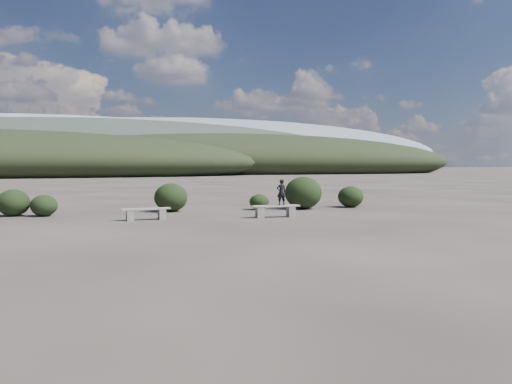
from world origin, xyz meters
name	(u,v)px	position (x,y,z in m)	size (l,w,h in m)	color
ground	(285,240)	(0.00, 0.00, 0.00)	(1200.00, 1200.00, 0.00)	#2E2824
bench_left	(146,213)	(-2.95, 6.15, 0.26)	(1.77, 0.50, 0.44)	gray
bench_right	(275,210)	(1.85, 5.47, 0.28)	(1.89, 0.49, 0.47)	gray
seated_person	(281,192)	(2.08, 5.46, 0.96)	(0.36, 0.24, 0.99)	black
shrub_a	(44,206)	(-6.57, 8.87, 0.42)	(1.03, 1.03, 0.84)	black
shrub_b	(171,197)	(-1.54, 9.23, 0.61)	(1.43, 1.43, 1.23)	black
shrub_c	(259,202)	(2.37, 8.86, 0.35)	(0.88, 0.88, 0.70)	black
shrub_d	(303,193)	(4.42, 8.59, 0.74)	(1.69, 1.69, 1.48)	black
shrub_e	(351,197)	(6.94, 8.70, 0.50)	(1.21, 1.21, 1.01)	black
shrub_f	(13,203)	(-7.71, 9.34, 0.53)	(1.25, 1.25, 1.05)	black
mountain_ridges	(80,153)	(-7.48, 339.06, 10.84)	(500.00, 400.00, 56.00)	black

